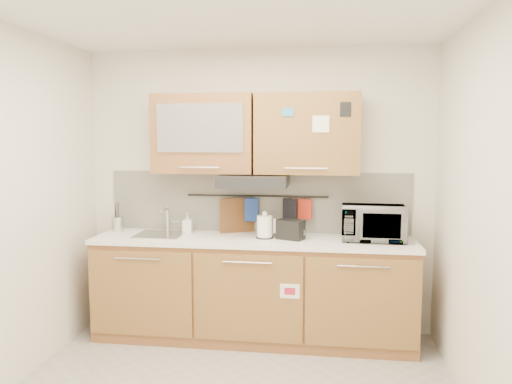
% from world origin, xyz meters
% --- Properties ---
extents(ceiling, '(3.20, 3.20, 0.00)m').
position_xyz_m(ceiling, '(0.00, 0.00, 2.60)').
color(ceiling, white).
rests_on(ceiling, wall_back).
extents(wall_back, '(3.20, 0.00, 3.20)m').
position_xyz_m(wall_back, '(0.00, 1.50, 1.30)').
color(wall_back, silver).
rests_on(wall_back, ground).
extents(wall_right, '(0.00, 3.00, 3.00)m').
position_xyz_m(wall_right, '(1.60, 0.00, 1.30)').
color(wall_right, silver).
rests_on(wall_right, ground).
extents(base_cabinet, '(2.80, 0.64, 0.88)m').
position_xyz_m(base_cabinet, '(0.00, 1.19, 0.41)').
color(base_cabinet, brown).
rests_on(base_cabinet, floor).
extents(countertop, '(2.82, 0.62, 0.04)m').
position_xyz_m(countertop, '(0.00, 1.19, 0.90)').
color(countertop, white).
rests_on(countertop, base_cabinet).
extents(backsplash, '(2.80, 0.02, 0.56)m').
position_xyz_m(backsplash, '(0.00, 1.49, 1.20)').
color(backsplash, silver).
rests_on(backsplash, countertop).
extents(upper_cabinets, '(1.82, 0.37, 0.70)m').
position_xyz_m(upper_cabinets, '(-0.00, 1.32, 1.83)').
color(upper_cabinets, brown).
rests_on(upper_cabinets, wall_back).
extents(range_hood, '(0.60, 0.46, 0.10)m').
position_xyz_m(range_hood, '(0.00, 1.25, 1.42)').
color(range_hood, black).
rests_on(range_hood, upper_cabinets).
extents(sink, '(0.42, 0.40, 0.26)m').
position_xyz_m(sink, '(-0.85, 1.21, 0.92)').
color(sink, silver).
rests_on(sink, countertop).
extents(utensil_rail, '(1.30, 0.02, 0.02)m').
position_xyz_m(utensil_rail, '(0.00, 1.45, 1.26)').
color(utensil_rail, black).
rests_on(utensil_rail, backsplash).
extents(utensil_crock, '(0.12, 0.12, 0.28)m').
position_xyz_m(utensil_crock, '(-1.30, 1.31, 0.99)').
color(utensil_crock, silver).
rests_on(utensil_crock, countertop).
extents(kettle, '(0.18, 0.16, 0.24)m').
position_xyz_m(kettle, '(0.10, 1.20, 1.01)').
color(kettle, white).
rests_on(kettle, countertop).
extents(toaster, '(0.26, 0.21, 0.17)m').
position_xyz_m(toaster, '(0.33, 1.18, 1.01)').
color(toaster, black).
rests_on(toaster, countertop).
extents(microwave, '(0.54, 0.38, 0.30)m').
position_xyz_m(microwave, '(1.04, 1.23, 1.07)').
color(microwave, '#999999').
rests_on(microwave, countertop).
extents(soap_bottle, '(0.09, 0.09, 0.18)m').
position_xyz_m(soap_bottle, '(-0.63, 1.32, 1.01)').
color(soap_bottle, '#999999').
rests_on(soap_bottle, countertop).
extents(cutting_board, '(0.35, 0.17, 0.46)m').
position_xyz_m(cutting_board, '(-0.16, 1.44, 1.01)').
color(cutting_board, brown).
rests_on(cutting_board, utensil_rail).
extents(oven_mitt, '(0.13, 0.06, 0.21)m').
position_xyz_m(oven_mitt, '(-0.05, 1.44, 1.13)').
color(oven_mitt, navy).
rests_on(oven_mitt, utensil_rail).
extents(dark_pouch, '(0.14, 0.07, 0.21)m').
position_xyz_m(dark_pouch, '(0.31, 1.44, 1.14)').
color(dark_pouch, black).
rests_on(dark_pouch, utensil_rail).
extents(pot_holder, '(0.14, 0.08, 0.18)m').
position_xyz_m(pot_holder, '(0.44, 1.44, 1.15)').
color(pot_holder, red).
rests_on(pot_holder, utensil_rail).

